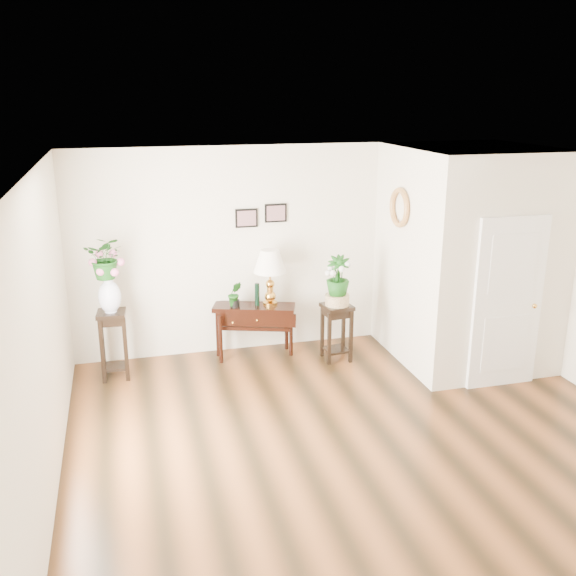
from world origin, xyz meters
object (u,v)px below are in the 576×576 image
object	(u,v)px
console_table	(254,331)
plant_stand_a	(114,345)
plant_stand_b	(336,332)
table_lamp	(270,279)

from	to	relation	value
console_table	plant_stand_a	bearing A→B (deg)	-154.35
plant_stand_a	plant_stand_b	distance (m)	2.88
plant_stand_b	table_lamp	bearing A→B (deg)	154.20
console_table	plant_stand_a	world-z (taller)	plant_stand_a
plant_stand_a	plant_stand_b	xyz separation A→B (m)	(2.87, -0.17, -0.05)
table_lamp	plant_stand_b	xyz separation A→B (m)	(0.81, -0.39, -0.69)
plant_stand_b	console_table	bearing A→B (deg)	159.22
console_table	table_lamp	world-z (taller)	table_lamp
table_lamp	console_table	bearing A→B (deg)	180.00
table_lamp	plant_stand_a	size ratio (longest dim) A/B	0.87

